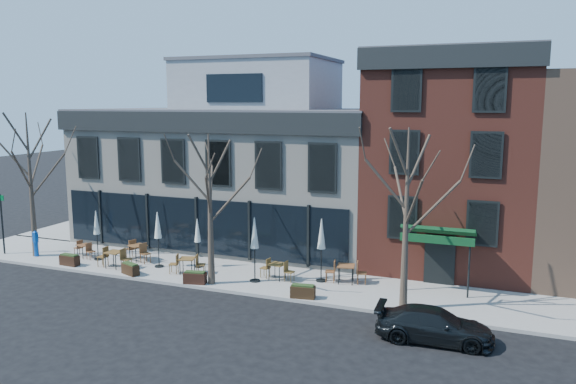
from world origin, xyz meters
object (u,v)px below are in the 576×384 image
(parked_sedan, at_px, (434,325))
(cafe_set_0, at_px, (84,249))
(call_box, at_px, (36,242))
(umbrella_0, at_px, (96,225))

(parked_sedan, xyz_separation_m, cafe_set_0, (-19.29, 3.91, -0.01))
(parked_sedan, relative_size, call_box, 2.85)
(umbrella_0, bearing_deg, call_box, -169.40)
(parked_sedan, distance_m, cafe_set_0, 19.68)
(cafe_set_0, bearing_deg, parked_sedan, -11.47)
(parked_sedan, xyz_separation_m, umbrella_0, (-18.27, 3.79, 1.45))
(parked_sedan, bearing_deg, umbrella_0, 75.39)
(call_box, distance_m, umbrella_0, 3.90)
(call_box, distance_m, cafe_set_0, 2.79)
(call_box, relative_size, umbrella_0, 0.55)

